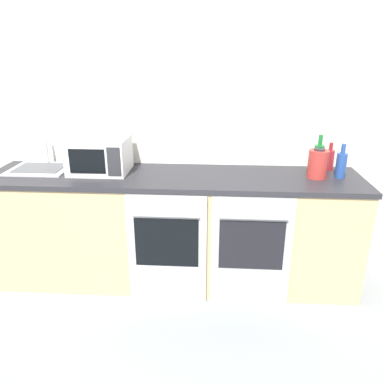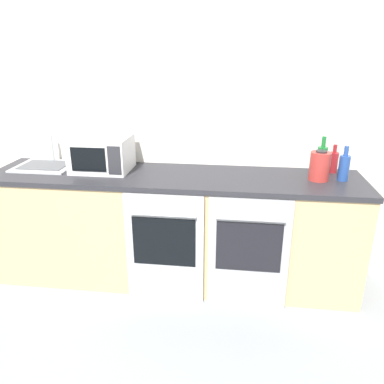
# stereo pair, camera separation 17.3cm
# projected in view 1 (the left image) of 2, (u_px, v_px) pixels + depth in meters

# --- Properties ---
(wall_back) EXTENTS (10.00, 0.06, 2.60)m
(wall_back) POSITION_uv_depth(u_px,v_px,m) (177.00, 122.00, 3.18)
(wall_back) COLOR silver
(wall_back) RESTS_ON ground_plane
(counter_back) EXTENTS (2.98, 0.67, 0.94)m
(counter_back) POSITION_uv_depth(u_px,v_px,m) (174.00, 228.00, 3.14)
(counter_back) COLOR tan
(counter_back) RESTS_ON ground_plane
(oven_left) EXTENTS (0.60, 0.06, 0.89)m
(oven_left) POSITION_uv_depth(u_px,v_px,m) (167.00, 249.00, 2.83)
(oven_left) COLOR #B7BABF
(oven_left) RESTS_ON ground_plane
(oven_right) EXTENTS (0.60, 0.06, 0.89)m
(oven_right) POSITION_uv_depth(u_px,v_px,m) (251.00, 252.00, 2.79)
(oven_right) COLOR #A8AAAF
(oven_right) RESTS_ON ground_plane
(microwave) EXTENTS (0.46, 0.38, 0.28)m
(microwave) POSITION_uv_depth(u_px,v_px,m) (100.00, 155.00, 3.02)
(microwave) COLOR silver
(microwave) RESTS_ON counter_back
(bottle_green) EXTENTS (0.08, 0.08, 0.30)m
(bottle_green) POSITION_uv_depth(u_px,v_px,m) (318.00, 157.00, 3.03)
(bottle_green) COLOR #19722D
(bottle_green) RESTS_ON counter_back
(bottle_blue) EXTENTS (0.08, 0.08, 0.27)m
(bottle_blue) POSITION_uv_depth(u_px,v_px,m) (341.00, 164.00, 2.89)
(bottle_blue) COLOR #234793
(bottle_blue) RESTS_ON counter_back
(bottle_red) EXTENTS (0.07, 0.07, 0.23)m
(bottle_red) POSITION_uv_depth(u_px,v_px,m) (329.00, 159.00, 3.08)
(bottle_red) COLOR maroon
(bottle_red) RESTS_ON counter_back
(kettle) EXTENTS (0.15, 0.15, 0.23)m
(kettle) POSITION_uv_depth(u_px,v_px,m) (318.00, 164.00, 2.88)
(kettle) COLOR #B2332D
(kettle) RESTS_ON counter_back
(sink) EXTENTS (0.47, 0.40, 0.25)m
(sink) POSITION_uv_depth(u_px,v_px,m) (41.00, 168.00, 3.11)
(sink) COLOR #B7BABF
(sink) RESTS_ON counter_back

